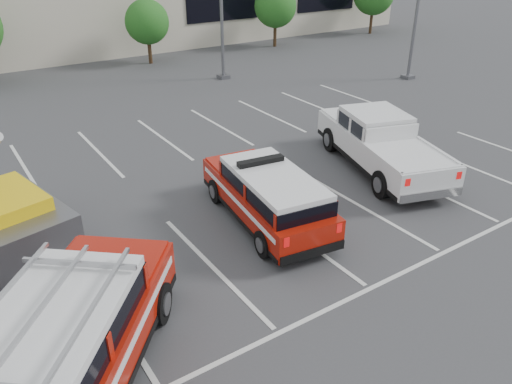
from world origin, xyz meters
TOP-DOWN VIEW (x-y plane):
  - ground at (0.00, 0.00)m, footprint 120.00×120.00m
  - stall_markings at (0.00, 4.50)m, footprint 23.00×15.00m
  - tree_mid_right at (5.09, 22.05)m, footprint 2.77×2.77m
  - tree_right at (15.09, 22.05)m, footprint 3.07×3.07m
  - fire_chief_suv at (-0.24, 1.11)m, footprint 2.59×5.43m
  - white_pickup at (5.27, 2.01)m, footprint 4.02×6.71m
  - ladder_suv at (-6.68, -1.91)m, footprint 5.51×5.93m
  - utility_rig at (-6.78, 3.90)m, footprint 3.55×4.46m

SIDE VIEW (x-z plane):
  - ground at x=0.00m, z-range 0.00..0.00m
  - stall_markings at x=0.00m, z-range 0.00..0.01m
  - utility_rig at x=-6.78m, z-range -1.03..2.40m
  - fire_chief_suv at x=-0.24m, z-range -0.17..1.67m
  - white_pickup at x=5.27m, z-range -0.20..1.75m
  - ladder_suv at x=-6.68m, z-range -0.23..2.07m
  - tree_mid_right at x=5.09m, z-range 0.51..4.50m
  - tree_right at x=15.09m, z-range 0.56..4.98m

